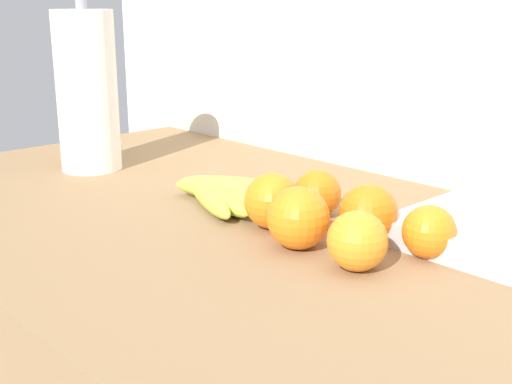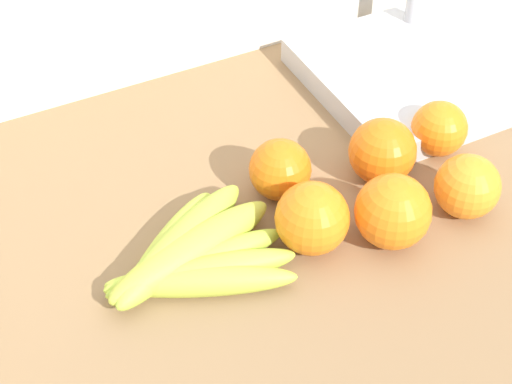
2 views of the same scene
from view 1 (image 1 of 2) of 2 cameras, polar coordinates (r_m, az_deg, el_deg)
wall_back at (r=1.28m, az=17.68°, el=-10.24°), size 2.12×0.06×1.30m
banana_bunch at (r=1.06m, az=-2.54°, el=-0.09°), size 0.21×0.18×0.04m
orange_back_right at (r=0.86m, az=14.63°, el=-3.31°), size 0.07×0.07×0.07m
orange_far_right at (r=0.90m, az=9.60°, el=-1.80°), size 0.08×0.08×0.08m
orange_back_left at (r=0.87m, az=3.64°, el=-2.24°), size 0.08×0.08×0.08m
orange_center at (r=0.81m, az=8.68°, el=-4.18°), size 0.07×0.07×0.07m
orange_front at (r=0.94m, az=1.39°, el=-0.78°), size 0.08×0.08×0.08m
orange_right at (r=1.00m, az=5.27°, el=-0.12°), size 0.07×0.07×0.07m
paper_towel_roll at (r=1.30m, az=-14.30°, el=8.37°), size 0.11×0.11×0.33m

